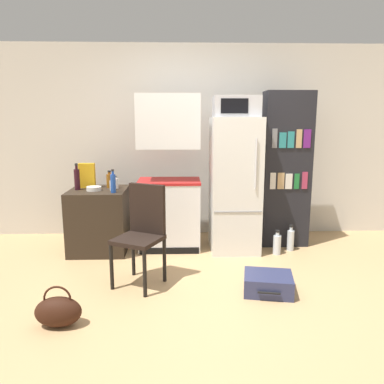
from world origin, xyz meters
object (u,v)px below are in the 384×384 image
(bottle_wine_dark, at_px, (77,179))
(bottle_blue_soda, at_px, (113,183))
(chair, at_px, (143,226))
(suitcase_large_flat, at_px, (268,283))
(bottle_ketchup_red, at_px, (89,179))
(bowl, at_px, (94,189))
(bottle_amber_beer, at_px, (110,180))
(handbag, at_px, (58,311))
(microwave, at_px, (236,107))
(refrigerator, at_px, (234,185))
(water_bottle_middle, at_px, (277,244))
(water_bottle_front, at_px, (291,240))
(bottle_clear_short, at_px, (112,185))
(bottle_milk_white, at_px, (115,183))
(kitchen_hutch, at_px, (169,180))
(bookshelf, at_px, (286,170))
(side_table, at_px, (99,220))
(cereal_box, at_px, (87,176))

(bottle_wine_dark, distance_m, bottle_blue_soda, 0.50)
(chair, height_order, suitcase_large_flat, chair)
(bottle_ketchup_red, distance_m, bowl, 0.38)
(bottle_amber_beer, bearing_deg, handbag, -92.63)
(microwave, bearing_deg, refrigerator, 72.57)
(bottle_ketchup_red, relative_size, water_bottle_middle, 0.63)
(water_bottle_front, bearing_deg, bottle_clear_short, 179.06)
(refrigerator, bearing_deg, bowl, -177.23)
(bowl, relative_size, suitcase_large_flat, 0.35)
(refrigerator, height_order, bottle_amber_beer, refrigerator)
(microwave, relative_size, suitcase_large_flat, 1.06)
(refrigerator, height_order, bottle_wine_dark, refrigerator)
(bottle_blue_soda, bearing_deg, bowl, 151.26)
(refrigerator, bearing_deg, bottle_milk_white, 177.85)
(kitchen_hutch, bearing_deg, chair, -102.65)
(refrigerator, height_order, bookshelf, bookshelf)
(suitcase_large_flat, relative_size, water_bottle_front, 1.55)
(microwave, xyz_separation_m, water_bottle_front, (0.69, -0.10, -1.59))
(refrigerator, xyz_separation_m, bookshelf, (0.66, 0.16, 0.16))
(bottle_amber_beer, bearing_deg, bottle_blue_soda, -72.86)
(bottle_blue_soda, bearing_deg, water_bottle_front, 3.08)
(kitchen_hutch, height_order, refrigerator, kitchen_hutch)
(bottle_clear_short, relative_size, bowl, 0.85)
(bookshelf, distance_m, bottle_clear_short, 2.14)
(bowl, bearing_deg, handbag, -87.70)
(microwave, xyz_separation_m, bottle_milk_white, (-1.44, 0.06, -0.91))
(side_table, bearing_deg, bottle_amber_beer, 44.72)
(bookshelf, height_order, chair, bookshelf)
(bottle_blue_soda, relative_size, bowl, 1.56)
(microwave, distance_m, cereal_box, 1.97)
(refrigerator, relative_size, water_bottle_middle, 5.46)
(bookshelf, relative_size, chair, 1.98)
(water_bottle_front, bearing_deg, bottle_amber_beer, 174.52)
(bottle_wine_dark, bearing_deg, side_table, 2.70)
(bottle_clear_short, xyz_separation_m, bottle_blue_soda, (0.04, -0.15, 0.05))
(bottle_ketchup_red, distance_m, handbag, 2.15)
(water_bottle_middle, bearing_deg, bottle_ketchup_red, 167.76)
(bottle_milk_white, height_order, water_bottle_middle, bottle_milk_white)
(bottle_wine_dark, bearing_deg, refrigerator, 0.75)
(handbag, bearing_deg, bottle_clear_short, 84.91)
(bowl, distance_m, cereal_box, 0.26)
(bottle_milk_white, xyz_separation_m, suitcase_large_flat, (1.60, -1.28, -0.73))
(bottle_amber_beer, height_order, handbag, bottle_amber_beer)
(cereal_box, bearing_deg, bottle_ketchup_red, 97.28)
(bottle_wine_dark, distance_m, cereal_box, 0.16)
(kitchen_hutch, bearing_deg, bottle_wine_dark, -175.24)
(side_table, bearing_deg, handbag, -88.82)
(bottle_milk_white, xyz_separation_m, chair, (0.43, -1.00, -0.26))
(bookshelf, relative_size, bottle_wine_dark, 6.09)
(bowl, distance_m, water_bottle_front, 2.45)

